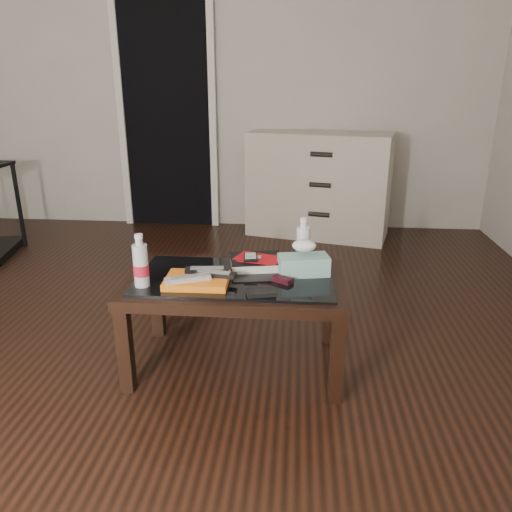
{
  "coord_description": "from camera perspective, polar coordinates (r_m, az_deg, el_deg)",
  "views": [
    {
      "loc": [
        0.8,
        -2.13,
        1.32
      ],
      "look_at": [
        0.62,
        0.04,
        0.55
      ],
      "focal_mm": 35.0,
      "sensor_mm": 36.0,
      "label": 1
    }
  ],
  "objects": [
    {
      "name": "remote_silver",
      "position": [
        2.2,
        -7.81,
        -2.55
      ],
      "size": [
        0.2,
        0.13,
        0.02
      ],
      "primitive_type": "cube",
      "rotation": [
        0.0,
        0.0,
        0.41
      ],
      "color": "#A2A3A7",
      "rests_on": "magazines"
    },
    {
      "name": "doorway",
      "position": [
        4.76,
        -10.12,
        15.66
      ],
      "size": [
        0.9,
        0.08,
        2.07
      ],
      "color": "black",
      "rests_on": "ground"
    },
    {
      "name": "dvd_mailers",
      "position": [
        2.41,
        0.01,
        -0.17
      ],
      "size": [
        0.23,
        0.19,
        0.01
      ],
      "primitive_type": "cube",
      "rotation": [
        0.0,
        0.0,
        -0.35
      ],
      "color": "red",
      "rests_on": "textbook"
    },
    {
      "name": "dresser",
      "position": [
        4.45,
        7.21,
        8.08
      ],
      "size": [
        1.29,
        0.78,
        0.9
      ],
      "rotation": [
        0.0,
        0.0,
        -0.25
      ],
      "color": "beige",
      "rests_on": "ground"
    },
    {
      "name": "ipod",
      "position": [
        2.38,
        -0.63,
        -0.11
      ],
      "size": [
        0.08,
        0.11,
        0.02
      ],
      "primitive_type": "cube",
      "rotation": [
        0.0,
        0.0,
        0.11
      ],
      "color": "black",
      "rests_on": "dvd_mailers"
    },
    {
      "name": "magazines",
      "position": [
        2.24,
        -6.75,
        -2.78
      ],
      "size": [
        0.28,
        0.22,
        0.03
      ],
      "primitive_type": "cube",
      "rotation": [
        0.0,
        0.0,
        0.02
      ],
      "color": "orange",
      "rests_on": "coffee_table"
    },
    {
      "name": "textbook",
      "position": [
        2.42,
        0.04,
        -0.72
      ],
      "size": [
        0.28,
        0.24,
        0.05
      ],
      "primitive_type": "cube",
      "rotation": [
        0.0,
        0.0,
        0.19
      ],
      "color": "black",
      "rests_on": "coffee_table"
    },
    {
      "name": "water_bottle_left",
      "position": [
        2.22,
        -13.07,
        -0.49
      ],
      "size": [
        0.07,
        0.07,
        0.24
      ],
      "primitive_type": "cylinder",
      "rotation": [
        0.0,
        0.0,
        0.08
      ],
      "color": "#B5BDC0",
      "rests_on": "coffee_table"
    },
    {
      "name": "flip_phone",
      "position": [
        2.25,
        3.06,
        -2.72
      ],
      "size": [
        0.1,
        0.09,
        0.02
      ],
      "primitive_type": "cube",
      "rotation": [
        0.0,
        0.0,
        -0.6
      ],
      "color": "black",
      "rests_on": "coffee_table"
    },
    {
      "name": "remote_black_front",
      "position": [
        2.24,
        -4.81,
        -2.0
      ],
      "size": [
        0.21,
        0.08,
        0.02
      ],
      "primitive_type": "cube",
      "rotation": [
        0.0,
        0.0,
        -0.15
      ],
      "color": "black",
      "rests_on": "magazines"
    },
    {
      "name": "wallet",
      "position": [
        2.12,
        0.57,
        -4.18
      ],
      "size": [
        0.13,
        0.1,
        0.02
      ],
      "primitive_type": "cube",
      "rotation": [
        0.0,
        0.0,
        0.24
      ],
      "color": "black",
      "rests_on": "coffee_table"
    },
    {
      "name": "coffee_table",
      "position": [
        2.34,
        -2.32,
        -3.82
      ],
      "size": [
        1.0,
        0.6,
        0.46
      ],
      "color": "black",
      "rests_on": "ground"
    },
    {
      "name": "remote_black_back",
      "position": [
        2.29,
        -5.61,
        -1.56
      ],
      "size": [
        0.2,
        0.07,
        0.02
      ],
      "primitive_type": "cube",
      "rotation": [
        0.0,
        0.0,
        0.11
      ],
      "color": "black",
      "rests_on": "magazines"
    },
    {
      "name": "ground",
      "position": [
        2.63,
        -13.85,
        -11.27
      ],
      "size": [
        5.0,
        5.0,
        0.0
      ],
      "primitive_type": "plane",
      "color": "black",
      "rests_on": "ground"
    },
    {
      "name": "water_bottle_right",
      "position": [
        2.43,
        5.39,
        1.64
      ],
      "size": [
        0.07,
        0.07,
        0.24
      ],
      "primitive_type": "cylinder",
      "rotation": [
        0.0,
        0.0,
        0.13
      ],
      "color": "white",
      "rests_on": "coffee_table"
    },
    {
      "name": "tissue_box",
      "position": [
        2.33,
        5.45,
        -1.02
      ],
      "size": [
        0.25,
        0.16,
        0.09
      ],
      "primitive_type": "cube",
      "rotation": [
        0.0,
        0.0,
        0.21
      ],
      "color": "teal",
      "rests_on": "coffee_table"
    }
  ]
}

